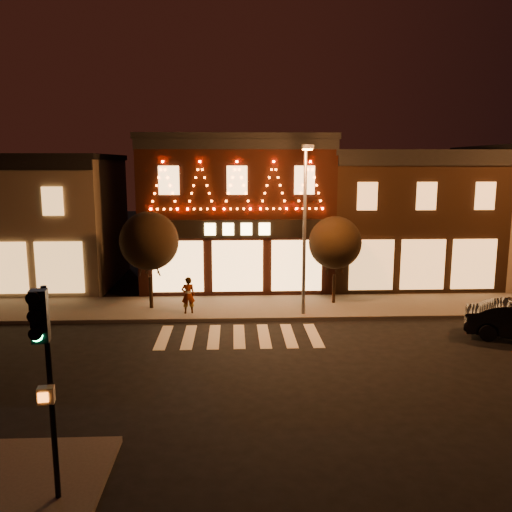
{
  "coord_description": "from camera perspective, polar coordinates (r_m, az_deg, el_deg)",
  "views": [
    {
      "loc": [
        -0.2,
        -16.31,
        6.86
      ],
      "look_at": [
        0.68,
        4.0,
        3.26
      ],
      "focal_mm": 37.16,
      "sensor_mm": 36.0,
      "label": 1
    }
  ],
  "objects": [
    {
      "name": "ground",
      "position": [
        17.69,
        -1.68,
        -12.78
      ],
      "size": [
        120.0,
        120.0,
        0.0
      ],
      "primitive_type": "plane",
      "color": "black",
      "rests_on": "ground"
    },
    {
      "name": "sidewalk_far",
      "position": [
        25.33,
        2.61,
        -5.51
      ],
      "size": [
        44.0,
        4.0,
        0.15
      ],
      "primitive_type": "cube",
      "color": "#47423D",
      "rests_on": "ground"
    },
    {
      "name": "building_left",
      "position": [
        33.05,
        -25.3,
        3.52
      ],
      "size": [
        12.2,
        8.28,
        7.3
      ],
      "color": "#796D56",
      "rests_on": "ground"
    },
    {
      "name": "building_pulp",
      "position": [
        30.4,
        -2.09,
        4.95
      ],
      "size": [
        10.2,
        8.34,
        8.3
      ],
      "color": "black",
      "rests_on": "ground"
    },
    {
      "name": "building_right_a",
      "position": [
        31.96,
        15.25,
        4.13
      ],
      "size": [
        9.2,
        8.28,
        7.5
      ],
      "color": "black",
      "rests_on": "ground"
    },
    {
      "name": "traffic_signal_near",
      "position": [
        11.03,
        -21.81,
        -9.77
      ],
      "size": [
        0.34,
        0.46,
        4.41
      ],
      "rotation": [
        0.0,
        0.0,
        0.14
      ],
      "color": "black",
      "rests_on": "sidewalk_near"
    },
    {
      "name": "streetlamp_mid",
      "position": [
        23.01,
        5.29,
        4.19
      ],
      "size": [
        0.49,
        1.71,
        7.47
      ],
      "rotation": [
        0.0,
        0.0,
        0.08
      ],
      "color": "#59595E",
      "rests_on": "sidewalk_far"
    },
    {
      "name": "tree_left",
      "position": [
        24.75,
        -11.43,
        1.59
      ],
      "size": [
        2.7,
        2.7,
        4.51
      ],
      "rotation": [
        0.0,
        0.0,
        -0.09
      ],
      "color": "black",
      "rests_on": "sidewalk_far"
    },
    {
      "name": "tree_right",
      "position": [
        25.49,
        8.51,
        1.43
      ],
      "size": [
        2.52,
        2.52,
        4.21
      ],
      "rotation": [
        0.0,
        0.0,
        0.19
      ],
      "color": "black",
      "rests_on": "sidewalk_far"
    },
    {
      "name": "pedestrian",
      "position": [
        24.04,
        -7.32,
        -4.2
      ],
      "size": [
        0.67,
        0.51,
        1.67
      ],
      "primitive_type": "imported",
      "rotation": [
        0.0,
        0.0,
        3.33
      ],
      "color": "gray",
      "rests_on": "sidewalk_far"
    }
  ]
}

